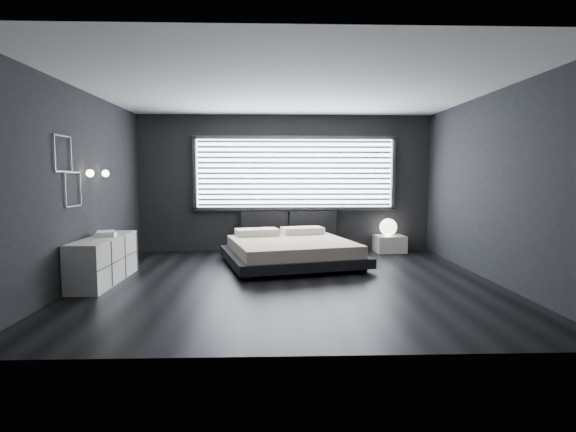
{
  "coord_description": "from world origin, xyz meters",
  "views": [
    {
      "loc": [
        -0.25,
        -6.52,
        1.57
      ],
      "look_at": [
        0.0,
        0.85,
        0.9
      ],
      "focal_mm": 28.0,
      "sensor_mm": 36.0,
      "label": 1
    }
  ],
  "objects": [
    {
      "name": "dresser",
      "position": [
        -2.74,
        0.08,
        0.33
      ],
      "size": [
        0.49,
        1.67,
        0.67
      ],
      "color": "white",
      "rests_on": "ground"
    },
    {
      "name": "room",
      "position": [
        0.0,
        0.0,
        1.4
      ],
      "size": [
        6.04,
        6.0,
        2.8
      ],
      "color": "black",
      "rests_on": "ground"
    },
    {
      "name": "book_stack",
      "position": [
        -2.74,
        0.18,
        0.7
      ],
      "size": [
        0.36,
        0.43,
        0.08
      ],
      "color": "white",
      "rests_on": "dresser"
    },
    {
      "name": "headboard",
      "position": [
        0.07,
        2.64,
        0.57
      ],
      "size": [
        1.96,
        0.16,
        0.52
      ],
      "color": "black",
      "rests_on": "ground"
    },
    {
      "name": "nightstand",
      "position": [
        2.14,
        2.5,
        0.17
      ],
      "size": [
        0.63,
        0.54,
        0.34
      ],
      "primitive_type": "cube",
      "rotation": [
        0.0,
        0.0,
        0.08
      ],
      "color": "white",
      "rests_on": "ground"
    },
    {
      "name": "wall_art_upper",
      "position": [
        -2.98,
        -0.55,
        1.85
      ],
      "size": [
        0.01,
        0.48,
        0.48
      ],
      "color": "#47474C",
      "rests_on": "ground"
    },
    {
      "name": "sconce_near",
      "position": [
        -2.88,
        0.05,
        1.6
      ],
      "size": [
        0.18,
        0.11,
        0.11
      ],
      "color": "silver",
      "rests_on": "ground"
    },
    {
      "name": "bed",
      "position": [
        0.06,
        1.26,
        0.26
      ],
      "size": [
        2.65,
        2.58,
        0.57
      ],
      "color": "black",
      "rests_on": "ground"
    },
    {
      "name": "wall_art_lower",
      "position": [
        -2.98,
        -0.3,
        1.38
      ],
      "size": [
        0.01,
        0.48,
        0.48
      ],
      "color": "#47474C",
      "rests_on": "ground"
    },
    {
      "name": "sconce_far",
      "position": [
        -2.88,
        0.65,
        1.6
      ],
      "size": [
        0.18,
        0.11,
        0.11
      ],
      "color": "silver",
      "rests_on": "ground"
    },
    {
      "name": "orb_lamp",
      "position": [
        2.1,
        2.49,
        0.52
      ],
      "size": [
        0.35,
        0.35,
        0.35
      ],
      "primitive_type": "sphere",
      "color": "white",
      "rests_on": "nightstand"
    },
    {
      "name": "window",
      "position": [
        0.2,
        2.7,
        1.61
      ],
      "size": [
        4.14,
        0.09,
        1.52
      ],
      "color": "white",
      "rests_on": "ground"
    }
  ]
}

